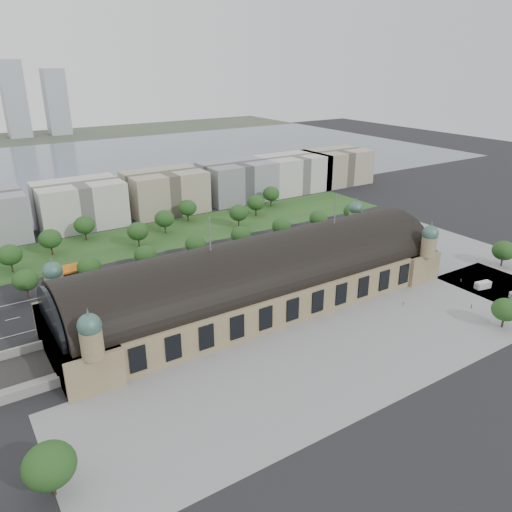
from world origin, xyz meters
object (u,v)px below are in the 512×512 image
traffic_car_5 (282,242)px  traffic_car_4 (210,275)px  traffic_car_2 (78,300)px  van_east (482,285)px  petrol_station (68,270)px  parked_car_4 (106,316)px  pedestrian_2 (461,280)px  parked_car_6 (180,292)px  traffic_car_1 (44,300)px  traffic_car_6 (328,249)px  pedestrian_0 (403,304)px  parked_car_5 (186,295)px  bus_mid (242,266)px  pedestrian_1 (471,307)px  parked_car_3 (102,315)px  bus_west (220,275)px  pedestrian_4 (507,307)px  parked_car_2 (57,323)px  bus_east (250,265)px  parked_car_0 (58,324)px  parked_car_1 (61,327)px

traffic_car_5 → traffic_car_4: bearing=107.6°
traffic_car_2 → van_east: bearing=58.2°
petrol_station → parked_car_4: (2.18, -44.28, -2.21)m
parked_car_4 → pedestrian_2: bearing=34.6°
traffic_car_4 → parked_car_6: size_ratio=0.99×
traffic_car_1 → traffic_car_6: 127.02m
traffic_car_2 → pedestrian_0: bearing=52.4°
parked_car_5 → traffic_car_5: bearing=77.9°
traffic_car_1 → pedestrian_2: pedestrian_2 is taller
parked_car_4 → bus_mid: bus_mid is taller
traffic_car_1 → pedestrian_1: size_ratio=2.29×
petrol_station → pedestrian_0: size_ratio=9.20×
parked_car_5 → pedestrian_0: 82.64m
traffic_car_4 → parked_car_5: (-16.70, -11.39, -0.08)m
van_east → pedestrian_2: 8.69m
parked_car_3 → pedestrian_1: (115.96, -68.28, 0.12)m
traffic_car_5 → bus_west: (-46.82, -20.73, 1.09)m
petrol_station → pedestrian_4: 174.32m
traffic_car_4 → parked_car_2: size_ratio=0.84×
bus_east → pedestrian_2: bus_east is taller
traffic_car_6 → pedestrian_4: (15.67, -82.08, 0.26)m
traffic_car_5 → parked_car_3: bearing=104.3°
bus_west → pedestrian_2: 99.73m
pedestrian_0 → traffic_car_1: bearing=142.6°
traffic_car_1 → parked_car_4: bearing=-156.2°
parked_car_4 → bus_east: 66.84m
petrol_station → parked_car_6: bearing=-51.6°
traffic_car_6 → parked_car_0: (-125.81, -4.70, 0.08)m
traffic_car_4 → pedestrian_0: (47.91, -62.93, 0.02)m
pedestrian_1 → pedestrian_2: (17.27, 17.01, -0.05)m
parked_car_5 → pedestrian_1: 107.25m
parked_car_1 → traffic_car_6: bearing=67.7°
bus_west → bus_east: (15.95, 1.91, -0.05)m
parked_car_0 → bus_east: 82.27m
traffic_car_5 → van_east: van_east is taller
traffic_car_4 → pedestrian_2: (84.43, -61.24, 0.09)m
traffic_car_6 → parked_car_4: parked_car_4 is taller
parked_car_3 → parked_car_6: size_ratio=1.02×
parked_car_4 → traffic_car_2: bearing=161.5°
bus_west → parked_car_4: bearing=98.5°
parked_car_2 → bus_west: size_ratio=0.39×
petrol_station → bus_mid: 73.49m
parked_car_0 → parked_car_6: (46.02, 0.30, -0.15)m
traffic_car_1 → parked_car_4: size_ratio=0.89×
petrol_station → parked_car_3: bearing=-88.5°
petrol_station → pedestrian_0: petrol_station is taller
parked_car_5 → bus_east: (35.16, 8.94, 1.14)m
parked_car_5 → parked_car_4: bearing=-124.9°
traffic_car_2 → pedestrian_0: size_ratio=3.89×
petrol_station → bus_mid: (65.23, -33.84, -1.18)m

